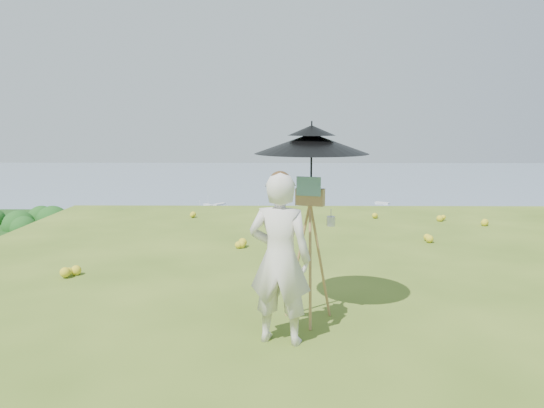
# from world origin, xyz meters

# --- Properties ---
(ground) EXTENTS (14.00, 14.00, 0.00)m
(ground) POSITION_xyz_m (0.00, 0.00, 0.00)
(ground) COLOR #4A651C
(ground) RESTS_ON ground
(shoreline_tier) EXTENTS (170.00, 28.00, 8.00)m
(shoreline_tier) POSITION_xyz_m (0.00, 75.00, -36.00)
(shoreline_tier) COLOR #6A6254
(shoreline_tier) RESTS_ON bay_water
(bay_water) EXTENTS (700.00, 700.00, 0.00)m
(bay_water) POSITION_xyz_m (0.00, 240.00, -34.00)
(bay_water) COLOR #7490A6
(bay_water) RESTS_ON ground
(peninsula) EXTENTS (90.00, 60.00, 12.00)m
(peninsula) POSITION_xyz_m (-75.00, 155.00, -29.00)
(peninsula) COLOR #193D10
(peninsula) RESTS_ON bay_water
(slope_trees) EXTENTS (110.00, 50.00, 6.00)m
(slope_trees) POSITION_xyz_m (0.00, 35.00, -15.00)
(slope_trees) COLOR #1B5419
(slope_trees) RESTS_ON forest_slope
(harbor_town) EXTENTS (110.00, 22.00, 5.00)m
(harbor_town) POSITION_xyz_m (0.00, 75.00, -29.50)
(harbor_town) COLOR silver
(harbor_town) RESTS_ON shoreline_tier
(moored_boats) EXTENTS (140.00, 140.00, 0.70)m
(moored_boats) POSITION_xyz_m (-12.50, 161.00, -33.65)
(moored_boats) COLOR silver
(moored_boats) RESTS_ON bay_water
(wildflowers) EXTENTS (10.00, 10.50, 0.12)m
(wildflowers) POSITION_xyz_m (0.00, 0.25, 0.06)
(wildflowers) COLOR gold
(wildflowers) RESTS_ON ground
(painter) EXTENTS (0.65, 0.51, 1.58)m
(painter) POSITION_xyz_m (-2.01, -1.04, 0.79)
(painter) COLOR beige
(painter) RESTS_ON ground
(field_easel) EXTENTS (0.72, 0.72, 1.49)m
(field_easel) POSITION_xyz_m (-1.70, -0.51, 0.75)
(field_easel) COLOR olive
(field_easel) RESTS_ON ground
(sun_umbrella) EXTENTS (1.48, 1.48, 0.80)m
(sun_umbrella) POSITION_xyz_m (-1.70, -0.48, 1.63)
(sun_umbrella) COLOR black
(sun_umbrella) RESTS_ON field_easel
(painter_cap) EXTENTS (0.25, 0.28, 0.10)m
(painter_cap) POSITION_xyz_m (-2.01, -1.04, 1.54)
(painter_cap) COLOR #BE6869
(painter_cap) RESTS_ON painter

